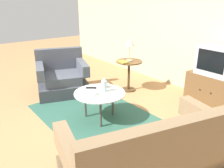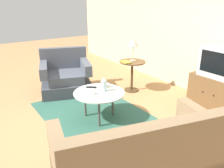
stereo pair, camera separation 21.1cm
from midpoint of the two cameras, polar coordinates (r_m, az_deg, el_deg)
The scene contains 15 objects.
ground_plane at distance 3.69m, azimuth -2.72°, elevation -10.05°, with size 16.00×16.00×0.00m, color #AD7F51.
back_wall at distance 4.96m, azimuth 22.64°, elevation 12.99°, with size 9.00×0.12×2.70m, color #CCB78E.
area_rug at distance 3.87m, azimuth -1.51°, elevation -8.39°, with size 2.43×1.57×0.00m, color #2D5B4C.
armchair at distance 4.93m, azimuth -10.16°, elevation 1.61°, with size 1.15×1.22×0.87m.
couch at distance 2.55m, azimuth 10.15°, elevation -18.14°, with size 1.36×1.97×0.93m.
coffee_table at distance 3.68m, azimuth -1.57°, elevation -2.61°, with size 0.81×0.81×0.46m.
side_table at distance 4.84m, azimuth 6.21°, elevation 3.55°, with size 0.54×0.54×0.64m.
tv_stand at distance 4.57m, azimuth 25.48°, elevation -1.78°, with size 0.88×0.51×0.58m.
television at distance 4.40m, azimuth 26.43°, elevation 4.73°, with size 0.61×0.41×0.50m.
table_lamp at distance 4.71m, azimuth 6.58°, elevation 9.90°, with size 0.20×0.20×0.47m.
vase at distance 3.67m, azimuth -0.40°, elevation -0.16°, with size 0.09×0.09×0.23m.
mug at distance 3.57m, azimuth -3.47°, elevation -2.00°, with size 0.14×0.09×0.09m.
bowl at distance 3.87m, azimuth 0.03°, elevation -0.37°, with size 0.13×0.13×0.06m.
tv_remote_dark at distance 3.85m, azimuth -3.54°, elevation -0.82°, with size 0.14×0.16×0.02m.
book at distance 4.66m, azimuth 4.75°, elevation 5.38°, with size 0.26×0.18×0.03m.
Camera 2 is at (2.77, -1.57, 1.88)m, focal length 37.15 mm.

